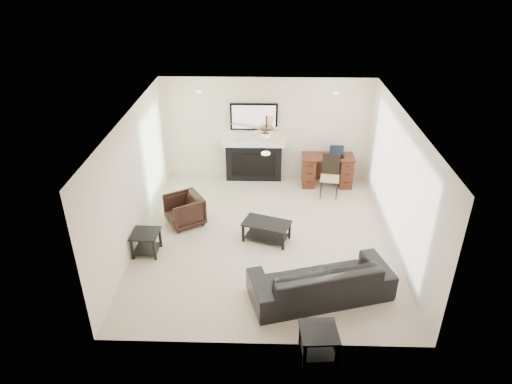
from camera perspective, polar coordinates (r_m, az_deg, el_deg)
room_shell at (r=8.38m, az=2.55°, el=4.14°), size 5.50×5.54×2.52m
sofa at (r=7.65m, az=8.10°, el=-10.74°), size 2.47×1.50×0.67m
armchair at (r=9.52m, az=-8.93°, el=-2.27°), size 0.96×0.95×0.64m
coffee_table at (r=8.97m, az=1.32°, el=-4.92°), size 1.01×0.76×0.40m
end_table_near at (r=6.80m, az=7.77°, el=-18.16°), size 0.56×0.56×0.45m
end_table_left at (r=8.83m, az=-13.55°, el=-6.20°), size 0.51×0.51×0.45m
fireplace_unit at (r=10.97m, az=-0.28°, el=6.10°), size 1.52×0.34×1.91m
desk at (r=11.06m, az=8.86°, el=2.67°), size 1.22×0.56×0.76m
desk_chair at (r=10.52m, az=9.22°, el=1.87°), size 0.49×0.50×0.97m
laptop at (r=10.86m, az=10.12°, el=4.95°), size 0.33×0.24×0.23m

